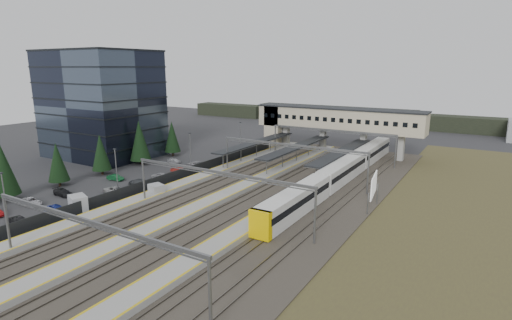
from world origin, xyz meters
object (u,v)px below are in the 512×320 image
Objects in this scene: relay_cabin_near at (78,204)px; footbridge at (326,120)px; billboard at (374,186)px; relay_cabin_far at (156,191)px; office_building at (101,104)px; train at (342,172)px.

footbridge is (15.55, 57.34, 6.73)m from relay_cabin_near.
footbridge is at bearing 121.26° from billboard.
relay_cabin_near is 1.22× the size of relay_cabin_far.
footbridge is 6.53× the size of billboard.
office_building is 40.75m from relay_cabin_near.
footbridge is 40.64m from billboard.
relay_cabin_far is at bearing -102.75° from footbridge.
office_building is at bearing 175.98° from billboard.
billboard is at bearing -58.74° from footbridge.
footbridge reaches higher than relay_cabin_near.
relay_cabin_far is 0.46× the size of billboard.
billboard is at bearing -52.57° from train.
train reaches higher than relay_cabin_near.
footbridge is 26.92m from train.
relay_cabin_far is at bearing -134.26° from train.
office_building is 3.93× the size of billboard.
office_building is 57.32m from train.
billboard reaches higher than relay_cabin_near.
footbridge reaches higher than relay_cabin_far.
billboard is (31.53, 12.12, 2.54)m from relay_cabin_far.
relay_cabin_far is 0.07× the size of footbridge.
office_building reaches higher than footbridge.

